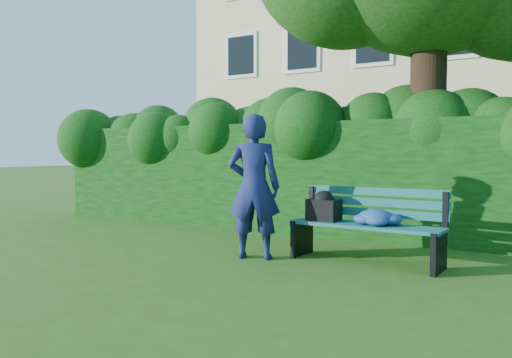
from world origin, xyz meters
The scene contains 5 objects.
ground centered at (0.00, 0.00, 0.00)m, with size 80.00×80.00×0.00m, color #335515.
apartment_building centered at (0.00, 13.99, 6.00)m, with size 16.00×8.08×12.00m.
hedge centered at (0.00, 2.20, 0.90)m, with size 10.00×1.00×1.80m.
park_bench centered at (1.58, 0.38, 0.50)m, with size 1.84×0.69×0.89m.
man_reading centered at (0.37, -0.09, 0.90)m, with size 0.65×0.43×1.79m, color navy.
Camera 1 is at (3.46, -5.42, 1.31)m, focal length 35.00 mm.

